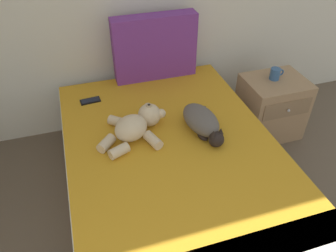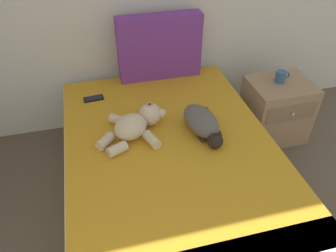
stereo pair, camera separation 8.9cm
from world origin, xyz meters
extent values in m
cube|color=#9E7A56|center=(1.43, 2.61, 0.16)|extent=(1.37, 2.01, 0.32)
cube|color=white|center=(1.43, 2.61, 0.40)|extent=(1.33, 1.95, 0.17)
cube|color=orange|center=(1.43, 2.67, 0.49)|extent=(1.31, 1.81, 0.02)
cube|color=#72338C|center=(1.56, 3.52, 0.76)|extent=(0.67, 0.14, 0.52)
ellipsoid|color=#59514C|center=(1.66, 2.75, 0.58)|extent=(0.24, 0.37, 0.15)
sphere|color=black|center=(1.69, 2.56, 0.55)|extent=(0.10, 0.10, 0.10)
cone|color=black|center=(1.71, 2.57, 0.61)|extent=(0.04, 0.04, 0.04)
cone|color=black|center=(1.66, 2.56, 0.61)|extent=(0.04, 0.04, 0.04)
cylinder|color=black|center=(1.75, 2.87, 0.52)|extent=(0.06, 0.16, 0.03)
ellipsoid|color=black|center=(1.63, 2.65, 0.53)|extent=(0.07, 0.11, 0.04)
ellipsoid|color=beige|center=(1.20, 2.80, 0.58)|extent=(0.29, 0.28, 0.16)
sphere|color=beige|center=(1.34, 2.90, 0.58)|extent=(0.16, 0.16, 0.16)
sphere|color=tan|center=(1.34, 2.90, 0.63)|extent=(0.06, 0.06, 0.06)
sphere|color=black|center=(1.34, 2.90, 0.66)|extent=(0.02, 0.02, 0.02)
sphere|color=beige|center=(1.36, 2.98, 0.59)|extent=(0.06, 0.06, 0.06)
sphere|color=beige|center=(1.42, 2.88, 0.59)|extent=(0.06, 0.06, 0.06)
cylinder|color=beige|center=(1.14, 2.94, 0.54)|extent=(0.15, 0.14, 0.07)
cylinder|color=beige|center=(1.03, 2.75, 0.54)|extent=(0.13, 0.14, 0.07)
cylinder|color=beige|center=(1.31, 2.69, 0.54)|extent=(0.11, 0.15, 0.07)
cylinder|color=beige|center=(1.09, 2.66, 0.54)|extent=(0.14, 0.11, 0.07)
cube|color=black|center=(0.99, 3.30, 0.51)|extent=(0.15, 0.08, 0.01)
cube|color=black|center=(0.99, 3.30, 0.51)|extent=(0.13, 0.07, 0.00)
cube|color=#9E7A56|center=(2.47, 3.12, 0.26)|extent=(0.50, 0.41, 0.53)
cube|color=#866849|center=(2.47, 2.92, 0.38)|extent=(0.42, 0.01, 0.15)
sphere|color=#B2B2B7|center=(2.47, 2.90, 0.38)|extent=(0.02, 0.02, 0.02)
cylinder|color=#33598C|center=(2.46, 3.15, 0.57)|extent=(0.08, 0.08, 0.09)
torus|color=#33598C|center=(2.51, 3.15, 0.58)|extent=(0.06, 0.01, 0.06)
camera|label=1|loc=(0.94, 1.16, 1.89)|focal=35.19mm
camera|label=2|loc=(1.02, 1.14, 1.89)|focal=35.19mm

